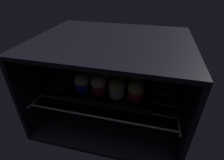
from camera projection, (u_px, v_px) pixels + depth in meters
oven_cavity at (114, 76)px, 77.40cm from camera, size 59.00×47.00×37.00cm
oven_rack at (112, 88)px, 75.70cm from camera, size 54.80×42.00×0.80cm
baking_tray at (112, 85)px, 75.26cm from camera, size 35.63×28.50×2.20cm
muffin_row0_col0 at (82, 82)px, 69.66cm from camera, size 6.12×6.12×7.51cm
muffin_row0_col1 at (98, 84)px, 68.19cm from camera, size 5.94×5.94×7.83cm
muffin_row0_col2 at (117, 88)px, 66.32cm from camera, size 6.44×6.44×8.03cm
muffin_row0_col3 at (136, 91)px, 64.83cm from camera, size 6.06×6.06×7.53cm
muffin_row1_col0 at (88, 74)px, 75.62cm from camera, size 5.91×5.91×7.83cm
muffin_row1_col1 at (103, 76)px, 74.08cm from camera, size 6.20×6.20×7.41cm
muffin_row1_col2 at (121, 78)px, 72.59cm from camera, size 6.07×6.07×7.48cm
muffin_row1_col3 at (137, 80)px, 70.97cm from camera, size 6.38×6.38×8.21cm
muffin_row2_col0 at (93, 67)px, 81.23cm from camera, size 6.07×6.07×7.39cm
muffin_row2_col1 at (109, 69)px, 79.36cm from camera, size 6.24×6.24×7.75cm
muffin_row2_col2 at (124, 70)px, 77.97cm from camera, size 6.13×6.13×8.07cm
muffin_row2_col3 at (139, 72)px, 77.06cm from camera, size 6.16×6.16×7.53cm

